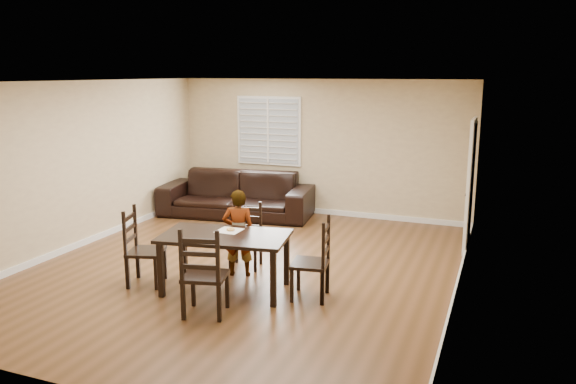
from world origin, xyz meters
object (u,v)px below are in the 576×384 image
Objects in this scene: child at (239,233)px; donut at (231,229)px; chair_left at (137,250)px; chair_far at (202,278)px; sofa at (236,194)px; chair_right at (320,262)px; chair_near at (247,237)px; dining_table at (225,241)px.

child is 0.44m from donut.
chair_far is at bearing -132.24° from chair_left.
chair_far reaches higher than chair_left.
chair_far is 4.81m from sofa.
child is (-0.24, 1.45, 0.12)m from chair_far.
sofa is (-2.87, 3.41, -0.04)m from chair_right.
donut is (-0.16, 1.05, 0.29)m from chair_far.
donut is at bearing -90.24° from chair_near.
child is (-1.33, 0.39, 0.14)m from chair_right.
child is (-0.09, 0.59, -0.06)m from dining_table.
chair_far is at bearing -91.42° from chair_near.
donut is (0.08, -0.40, 0.17)m from child.
chair_far is at bearing -81.42° from donut.
chair_near reaches higher than donut.
chair_left is 0.35× the size of sofa.
dining_table is 1.66× the size of chair_left.
child reaches higher than chair_right.
chair_near is at bearing 90.21° from dining_table.
chair_right is at bearing -57.26° from sofa.
chair_right is 0.35× the size of sofa.
dining_table is 0.90m from chair_far.
chair_left reaches higher than chair_right.
dining_table is 1.27m from chair_left.
child reaches higher than dining_table.
dining_table is 1.83× the size of chair_near.
chair_right reaches higher than dining_table.
chair_right is 0.85× the size of child.
chair_far reaches higher than chair_near.
chair_far reaches higher than donut.
chair_right is at bearing -97.59° from chair_left.
donut is 0.04× the size of sofa.
chair_left is 9.63× the size of donut.
child reaches higher than chair_near.
sofa is at bearing 105.35° from dining_table.
donut is at bearing -95.41° from chair_far.
donut is 3.80m from sofa.
chair_left is at bearing 15.96° from child.
chair_near is 0.91× the size of chair_right.
chair_far reaches higher than sofa.
child is at bearing -70.33° from sofa.
sofa is (-1.63, 3.42, -0.35)m from donut.
sofa is (-1.79, 4.47, -0.06)m from chair_far.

